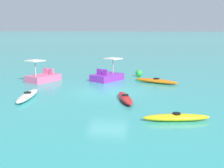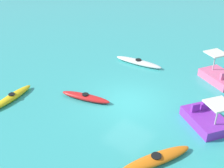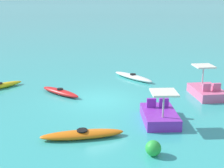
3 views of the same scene
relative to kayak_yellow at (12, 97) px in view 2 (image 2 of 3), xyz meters
The scene contains 7 objects.
ground_plane 6.65m from the kayak_yellow, 36.02° to the left, with size 600.00×600.00×0.00m, color #38ADA8.
kayak_yellow is the anchor object (origin of this frame).
kayak_red 4.15m from the kayak_yellow, 38.29° to the left, with size 3.01×1.37×0.37m.
kayak_orange 8.96m from the kayak_yellow, ahead, with size 2.09×3.39×0.37m.
kayak_white 8.77m from the kayak_yellow, 69.68° to the left, with size 3.54×1.06×0.37m.
pedal_boat_purple 10.56m from the kayak_yellow, 25.87° to the left, with size 2.83×2.55×1.68m.
pedal_boat_pink 12.57m from the kayak_yellow, 48.19° to the left, with size 2.82×2.45×1.68m.
Camera 2 is at (7.83, -11.44, 9.12)m, focal length 47.39 mm.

